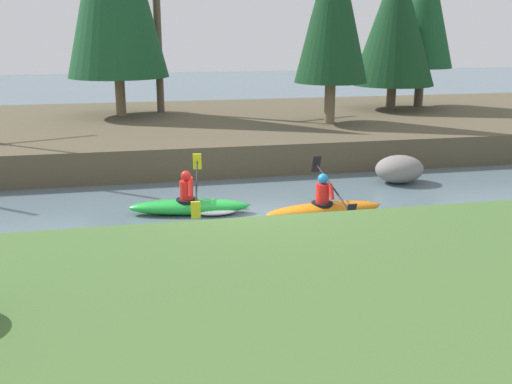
{
  "coord_description": "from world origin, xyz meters",
  "views": [
    {
      "loc": [
        -2.43,
        -11.74,
        4.09
      ],
      "look_at": [
        0.23,
        0.75,
        0.55
      ],
      "focal_mm": 42.0,
      "sensor_mm": 36.0,
      "label": 1
    }
  ],
  "objects": [
    {
      "name": "ground_plane",
      "position": [
        0.0,
        0.0,
        0.0
      ],
      "size": [
        90.0,
        90.0,
        0.0
      ],
      "primitive_type": "plane",
      "color": "slate"
    },
    {
      "name": "riverbank_near",
      "position": [
        0.0,
        -5.3,
        0.39
      ],
      "size": [
        44.0,
        7.29,
        0.77
      ],
      "color": "#476B33",
      "rests_on": "ground"
    },
    {
      "name": "riverbank_far",
      "position": [
        0.0,
        9.61,
        0.45
      ],
      "size": [
        44.0,
        10.86,
        0.91
      ],
      "color": "brown",
      "rests_on": "ground"
    },
    {
      "name": "conifer_tree_left",
      "position": [
        4.26,
        7.68,
        4.76
      ],
      "size": [
        2.45,
        2.45,
        6.37
      ],
      "color": "#7A664C",
      "rests_on": "riverbank_far"
    },
    {
      "name": "conifer_tree_mid_left",
      "position": [
        7.78,
        10.47,
        4.32
      ],
      "size": [
        3.2,
        3.2,
        5.87
      ],
      "color": "brown",
      "rests_on": "riverbank_far"
    },
    {
      "name": "conifer_tree_centre",
      "position": [
        9.31,
        11.16,
        4.87
      ],
      "size": [
        2.46,
        2.46,
        6.39
      ],
      "color": "brown",
      "rests_on": "riverbank_far"
    },
    {
      "name": "bare_tree_mid_downstream",
      "position": [
        -1.19,
        11.68,
        4.34
      ],
      "size": [
        4.0,
        3.95,
        7.29
      ],
      "color": "brown",
      "rests_on": "riverbank_far"
    },
    {
      "name": "kayaker_lead",
      "position": [
        1.7,
        0.31,
        0.22
      ],
      "size": [
        2.79,
        2.07,
        1.2
      ],
      "rotation": [
        0.0,
        0.0,
        0.09
      ],
      "color": "orange",
      "rests_on": "ground"
    },
    {
      "name": "kayaker_middle",
      "position": [
        -1.11,
        1.18,
        0.2
      ],
      "size": [
        2.8,
        2.07,
        1.2
      ],
      "rotation": [
        0.0,
        0.0,
        -0.14
      ],
      "color": "green",
      "rests_on": "ground"
    },
    {
      "name": "boulder_midstream",
      "position": [
        4.63,
        2.83,
        0.37
      ],
      "size": [
        1.33,
        1.04,
        0.75
      ],
      "color": "gray",
      "rests_on": "ground"
    }
  ]
}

